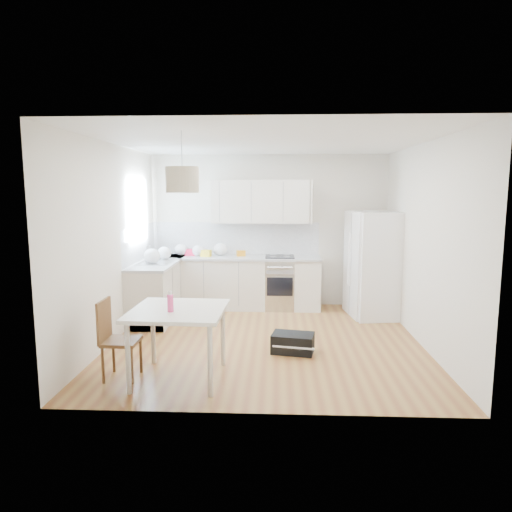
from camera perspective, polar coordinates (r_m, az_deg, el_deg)
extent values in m
plane|color=brown|center=(6.44, 1.23, -10.53)|extent=(4.20, 4.20, 0.00)
plane|color=white|center=(6.13, 1.31, 14.12)|extent=(4.20, 4.20, 0.00)
plane|color=silver|center=(8.23, 1.61, 3.18)|extent=(4.20, 0.00, 4.20)
plane|color=silver|center=(6.54, -17.47, 1.52)|extent=(0.00, 4.20, 4.20)
plane|color=silver|center=(6.45, 20.28, 1.30)|extent=(0.00, 4.20, 4.20)
cube|color=#BFE0F9|center=(7.59, -14.55, 5.53)|extent=(0.02, 1.00, 1.00)
cube|color=beige|center=(8.10, -2.71, -3.42)|extent=(3.00, 0.60, 0.88)
cube|color=beige|center=(7.72, -12.05, -4.16)|extent=(0.60, 1.80, 0.88)
cube|color=#A4A5A8|center=(8.02, -2.73, -0.20)|extent=(3.02, 0.64, 0.04)
cube|color=#A4A5A8|center=(7.64, -12.15, -0.79)|extent=(0.64, 1.82, 0.04)
cube|color=white|center=(8.27, -2.56, 2.22)|extent=(3.00, 0.01, 0.58)
cube|color=white|center=(7.68, -14.34, 1.52)|extent=(0.01, 1.80, 0.58)
cube|color=beige|center=(8.05, 0.53, 6.81)|extent=(1.70, 0.32, 0.75)
cube|color=beige|center=(5.06, -9.70, -6.75)|extent=(1.04, 1.04, 0.04)
cylinder|color=beige|center=(4.91, -15.71, -12.23)|extent=(0.05, 0.05, 0.75)
cylinder|color=beige|center=(4.70, -5.75, -12.91)|extent=(0.05, 0.05, 0.75)
cylinder|color=beige|center=(5.67, -12.74, -9.36)|extent=(0.05, 0.05, 0.75)
cylinder|color=beige|center=(5.48, -4.17, -9.78)|extent=(0.05, 0.05, 0.75)
cylinder|color=#F7448D|center=(4.92, -10.67, -5.60)|extent=(0.08, 0.08, 0.22)
cube|color=black|center=(5.99, 4.63, -10.78)|extent=(0.58, 0.44, 0.24)
cylinder|color=beige|center=(5.07, -9.19, 9.39)|extent=(0.45, 0.45, 0.28)
ellipsoid|color=white|center=(8.23, -9.34, 0.77)|extent=(0.23, 0.19, 0.20)
ellipsoid|color=white|center=(8.09, -7.23, 0.65)|extent=(0.21, 0.18, 0.19)
ellipsoid|color=white|center=(8.13, -4.47, 0.83)|extent=(0.25, 0.21, 0.22)
ellipsoid|color=white|center=(7.84, -11.40, 0.38)|extent=(0.23, 0.20, 0.21)
ellipsoid|color=white|center=(7.44, -12.87, 0.02)|extent=(0.26, 0.22, 0.23)
cube|color=orange|center=(8.04, -1.89, 0.34)|extent=(0.17, 0.13, 0.10)
cube|color=yellow|center=(8.03, -6.26, 0.35)|extent=(0.19, 0.15, 0.12)
cube|color=#BB1734|center=(8.20, -8.21, 0.46)|extent=(0.18, 0.12, 0.12)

